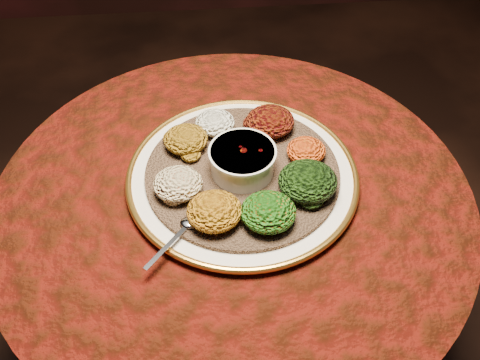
{
  "coord_description": "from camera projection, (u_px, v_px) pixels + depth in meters",
  "views": [
    {
      "loc": [
        -0.05,
        -0.7,
        1.54
      ],
      "look_at": [
        0.02,
        0.01,
        0.76
      ],
      "focal_mm": 40.0,
      "sensor_mm": 36.0,
      "label": 1
    }
  ],
  "objects": [
    {
      "name": "portion_kitfo",
      "position": [
        270.0,
        121.0,
        1.13
      ],
      "size": [
        0.1,
        0.1,
        0.05
      ],
      "primitive_type": "ellipsoid",
      "color": "black",
      "rests_on": "injera"
    },
    {
      "name": "spoon",
      "position": [
        187.0,
        226.0,
        0.97
      ],
      "size": [
        0.1,
        0.11,
        0.01
      ],
      "rotation": [
        0.0,
        0.0,
        -2.27
      ],
      "color": "silver",
      "rests_on": "injera"
    },
    {
      "name": "portion_shiro",
      "position": [
        186.0,
        139.0,
        1.1
      ],
      "size": [
        0.09,
        0.09,
        0.04
      ],
      "primitive_type": "ellipsoid",
      "color": "#84560F",
      "rests_on": "injera"
    },
    {
      "name": "injera",
      "position": [
        242.0,
        172.0,
        1.07
      ],
      "size": [
        0.48,
        0.48,
        0.01
      ],
      "primitive_type": "cylinder",
      "rotation": [
        0.0,
        0.0,
        -0.28
      ],
      "color": "brown",
      "rests_on": "platter"
    },
    {
      "name": "portion_ayib",
      "position": [
        215.0,
        123.0,
        1.14
      ],
      "size": [
        0.08,
        0.08,
        0.04
      ],
      "primitive_type": "ellipsoid",
      "color": "white",
      "rests_on": "injera"
    },
    {
      "name": "portion_tikil",
      "position": [
        306.0,
        150.0,
        1.08
      ],
      "size": [
        0.08,
        0.08,
        0.04
      ],
      "primitive_type": "ellipsoid",
      "color": "orange",
      "rests_on": "injera"
    },
    {
      "name": "portion_timatim",
      "position": [
        178.0,
        184.0,
        1.01
      ],
      "size": [
        0.1,
        0.09,
        0.05
      ],
      "primitive_type": "ellipsoid",
      "color": "maroon",
      "rests_on": "injera"
    },
    {
      "name": "platter",
      "position": [
        242.0,
        176.0,
        1.08
      ],
      "size": [
        0.59,
        0.59,
        0.02
      ],
      "rotation": [
        0.0,
        0.0,
        0.4
      ],
      "color": "silver",
      "rests_on": "table"
    },
    {
      "name": "portion_mixveg",
      "position": [
        268.0,
        212.0,
        0.96
      ],
      "size": [
        0.1,
        0.1,
        0.05
      ],
      "primitive_type": "ellipsoid",
      "color": "#9F3B0A",
      "rests_on": "injera"
    },
    {
      "name": "stew_bowl",
      "position": [
        242.0,
        159.0,
        1.05
      ],
      "size": [
        0.13,
        0.13,
        0.06
      ],
      "color": "silver",
      "rests_on": "injera"
    },
    {
      "name": "portion_gomen",
      "position": [
        308.0,
        181.0,
        1.01
      ],
      "size": [
        0.11,
        0.11,
        0.05
      ],
      "primitive_type": "ellipsoid",
      "color": "black",
      "rests_on": "injera"
    },
    {
      "name": "portion_kik",
      "position": [
        214.0,
        211.0,
        0.97
      ],
      "size": [
        0.1,
        0.1,
        0.05
      ],
      "primitive_type": "ellipsoid",
      "color": "#AA6D0F",
      "rests_on": "injera"
    },
    {
      "name": "table",
      "position": [
        233.0,
        244.0,
        1.2
      ],
      "size": [
        0.96,
        0.96,
        0.73
      ],
      "color": "black",
      "rests_on": "ground"
    }
  ]
}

